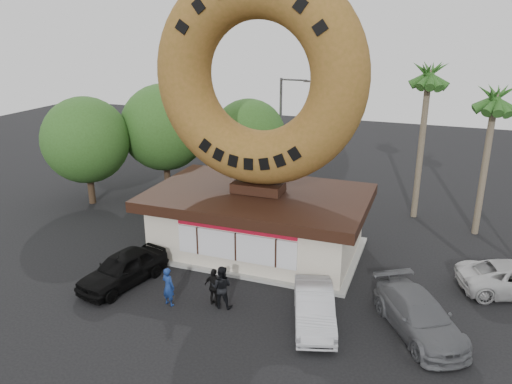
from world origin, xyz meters
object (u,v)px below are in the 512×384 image
object	(u,v)px
donut_shop	(258,220)
giant_donut	(258,77)
person_left	(168,287)
car_grey	(419,316)
car_black	(123,269)
car_silver	(314,307)
street_lamp	(282,129)
person_center	(222,287)
person_right	(214,287)

from	to	relation	value
donut_shop	giant_donut	bearing A→B (deg)	90.00
donut_shop	person_left	size ratio (longest dim) A/B	6.39
giant_donut	car_grey	world-z (taller)	giant_donut
person_left	car_black	size ratio (longest dim) A/B	0.38
car_black	car_silver	bearing A→B (deg)	12.79
car_grey	car_silver	bearing A→B (deg)	160.08
street_lamp	car_silver	bearing A→B (deg)	-67.94
person_left	street_lamp	bearing A→B (deg)	-74.35
car_silver	car_grey	world-z (taller)	car_grey
donut_shop	car_silver	distance (m)	7.24
person_left	car_grey	bearing A→B (deg)	-155.65
person_center	car_black	size ratio (longest dim) A/B	0.42
giant_donut	person_right	xyz separation A→B (m)	(0.11, -5.74, -8.26)
giant_donut	person_center	bearing A→B (deg)	-85.39
person_right	giant_donut	bearing A→B (deg)	-76.29
person_center	car_black	bearing A→B (deg)	-10.75
car_black	donut_shop	bearing A→B (deg)	63.24
donut_shop	person_center	distance (m)	5.85
person_left	car_black	distance (m)	3.02
person_right	car_black	size ratio (longest dim) A/B	0.37
person_center	car_grey	bearing A→B (deg)	178.90
person_right	person_left	bearing A→B (deg)	32.85
person_left	person_center	world-z (taller)	person_center
person_center	person_left	bearing A→B (deg)	7.84
donut_shop	person_left	distance (m)	6.70
person_right	car_silver	distance (m)	4.36
person_center	car_grey	world-z (taller)	person_center
donut_shop	car_silver	world-z (taller)	donut_shop
car_black	car_silver	xyz separation A→B (m)	(9.10, -0.05, -0.06)
person_center	donut_shop	bearing A→B (deg)	-93.60
car_black	car_silver	distance (m)	9.10
street_lamp	person_center	xyz separation A→B (m)	(2.32, -15.79, -3.53)
person_left	car_silver	xyz separation A→B (m)	(6.21, 0.81, -0.15)
person_center	street_lamp	bearing A→B (deg)	-89.85
giant_donut	car_grey	distance (m)	12.84
person_right	car_grey	bearing A→B (deg)	-160.88
car_black	car_grey	size ratio (longest dim) A/B	0.90
person_center	car_silver	world-z (taller)	person_center
donut_shop	car_grey	size ratio (longest dim) A/B	2.19
giant_donut	car_black	bearing A→B (deg)	-129.79
giant_donut	car_black	size ratio (longest dim) A/B	2.31
giant_donut	person_left	world-z (taller)	giant_donut
giant_donut	street_lamp	size ratio (longest dim) A/B	1.33
giant_donut	street_lamp	xyz separation A→B (m)	(-1.86, 10.00, -4.63)
donut_shop	person_center	xyz separation A→B (m)	(0.47, -5.77, -0.81)
car_silver	car_grey	size ratio (longest dim) A/B	0.86
donut_shop	person_center	bearing A→B (deg)	-85.38
person_right	car_black	world-z (taller)	person_right
giant_donut	person_left	distance (m)	10.59
street_lamp	donut_shop	bearing A→B (deg)	-79.50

